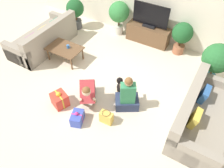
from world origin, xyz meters
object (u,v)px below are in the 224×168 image
potted_plant_corner_left (75,11)px  person_sitting (127,97)px  gift_box_a (77,118)px  sofa_left (44,39)px  sofa_right (201,116)px  tv (150,17)px  potted_plant_back_right (182,35)px  mug (68,46)px  gift_bag_a (106,117)px  potted_plant_back_left (119,14)px  gift_box_b (60,99)px  coffee_table (65,49)px  potted_plant_corner_right (217,60)px  dog (120,86)px  tv_console (148,34)px  person_kneeling (88,92)px

potted_plant_corner_left → person_sitting: potted_plant_corner_left is taller
gift_box_a → sofa_left: bearing=145.4°
sofa_right → tv: 3.22m
potted_plant_back_right → gift_box_a: size_ratio=2.38×
mug → gift_bag_a: bearing=-32.7°
potted_plant_back_left → gift_box_b: bearing=-84.6°
coffee_table → potted_plant_corner_right: bearing=16.4°
gift_box_b → potted_plant_corner_right: bearing=41.6°
potted_plant_corner_right → dog: size_ratio=2.49×
sofa_right → gift_bag_a: (-1.73, -0.93, -0.14)m
potted_plant_corner_right → potted_plant_corner_left: 4.48m
dog → gift_box_b: 1.43m
tv_console → gift_box_a: size_ratio=3.27×
sofa_left → person_sitting: person_sitting is taller
person_kneeling → tv: bearing=53.7°
person_sitting → gift_box_b: bearing=-3.3°
person_sitting → mug: 2.29m
potted_plant_corner_left → gift_box_b: potted_plant_corner_left is taller
coffee_table → potted_plant_back_left: 2.06m
coffee_table → tv_console: bearing=50.6°
potted_plant_corner_right → potted_plant_back_right: 1.36m
sofa_left → coffee_table: sofa_left is taller
gift_box_b → mug: 1.67m
potted_plant_corner_left → person_kneeling: (2.22, -2.50, -0.26)m
potted_plant_corner_right → gift_box_a: potted_plant_corner_right is taller
person_kneeling → gift_box_a: bearing=-112.4°
sofa_left → mug: (1.00, -0.10, 0.16)m
coffee_table → potted_plant_back_right: bearing=36.3°
coffee_table → tv_console: tv_console is taller
dog → person_kneeling: bearing=19.6°
sofa_right → dog: 1.89m
potted_plant_corner_right → person_sitting: potted_plant_corner_right is taller
potted_plant_back_left → mug: size_ratio=8.88×
sofa_left → tv: (2.53, 1.83, 0.55)m
sofa_right → dog: sofa_right is taller
coffee_table → gift_box_a: bearing=-44.7°
sofa_left → potted_plant_corner_left: (0.14, 1.39, 0.32)m
gift_box_b → mug: size_ratio=3.65×
coffee_table → dog: 1.97m
sofa_right → sofa_left: bearing=84.5°
sofa_right → potted_plant_back_left: potted_plant_back_left is taller
dog → tv: bearing=-114.9°
potted_plant_back_right → person_sitting: bearing=-97.7°
potted_plant_corner_left → person_sitting: (3.04, -2.17, -0.28)m
person_kneeling → tv_console: bearing=53.7°
potted_plant_corner_left → person_kneeling: bearing=-48.4°
gift_box_b → gift_bag_a: 1.17m
tv → gift_bag_a: bearing=-81.6°
coffee_table → mug: (0.10, 0.05, 0.09)m
tv → mug: bearing=-128.4°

